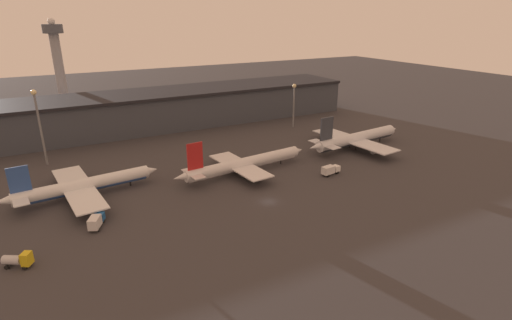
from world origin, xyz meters
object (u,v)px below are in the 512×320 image
(airplane_2, at_px, (356,139))
(service_vehicle_0, at_px, (330,170))
(airplane_0, at_px, (83,186))
(service_vehicle_2, at_px, (96,221))
(airplane_1, at_px, (244,164))
(control_tower, at_px, (58,62))
(service_vehicle_1, at_px, (18,260))

(airplane_2, distance_m, service_vehicle_0, 31.25)
(airplane_0, xyz_separation_m, service_vehicle_2, (0.56, -20.55, -1.45))
(service_vehicle_2, bearing_deg, airplane_0, 27.26)
(airplane_1, bearing_deg, service_vehicle_2, -168.69)
(airplane_1, height_order, service_vehicle_0, airplane_1)
(airplane_1, bearing_deg, control_tower, 106.43)
(airplane_2, height_order, service_vehicle_0, airplane_2)
(airplane_2, bearing_deg, airplane_1, 177.08)
(airplane_1, height_order, control_tower, control_tower)
(service_vehicle_1, bearing_deg, airplane_1, 51.37)
(airplane_2, relative_size, service_vehicle_0, 6.78)
(service_vehicle_2, bearing_deg, service_vehicle_0, -64.43)
(service_vehicle_1, bearing_deg, service_vehicle_2, 60.56)
(service_vehicle_1, xyz_separation_m, control_tower, (19.62, 131.92, 25.50))
(service_vehicle_0, relative_size, service_vehicle_1, 1.19)
(control_tower, bearing_deg, service_vehicle_1, -98.46)
(service_vehicle_0, height_order, service_vehicle_1, service_vehicle_1)
(airplane_1, xyz_separation_m, service_vehicle_1, (-63.71, -23.88, -1.49))
(airplane_1, height_order, service_vehicle_1, airplane_1)
(airplane_0, height_order, airplane_1, airplane_1)
(airplane_2, distance_m, service_vehicle_2, 98.67)
(service_vehicle_0, bearing_deg, control_tower, 109.42)
(airplane_1, distance_m, service_vehicle_0, 27.97)
(airplane_2, height_order, control_tower, control_tower)
(airplane_1, xyz_separation_m, airplane_2, (49.78, 2.48, 0.51))
(airplane_0, height_order, service_vehicle_2, airplane_0)
(airplane_0, xyz_separation_m, service_vehicle_1, (-15.76, -29.87, -1.54))
(airplane_0, height_order, control_tower, control_tower)
(airplane_1, xyz_separation_m, service_vehicle_2, (-47.39, -14.55, -1.39))
(service_vehicle_1, relative_size, control_tower, 0.13)
(airplane_0, bearing_deg, service_vehicle_1, -123.58)
(airplane_0, distance_m, control_tower, 104.90)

